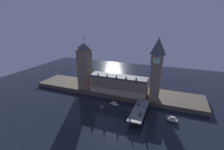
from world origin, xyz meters
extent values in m
plane|color=black|center=(0.00, 0.00, 0.00)|extent=(400.00, 400.00, 0.00)
cube|color=#4C4438|center=(0.00, 39.00, 2.52)|extent=(220.00, 42.00, 5.04)
cube|color=#7F7056|center=(9.26, 29.57, 14.75)|extent=(71.14, 18.15, 19.42)
cube|color=tan|center=(9.26, 20.38, 8.54)|extent=(71.14, 0.20, 6.99)
cube|color=#42474C|center=(9.26, 29.57, 25.66)|extent=(71.14, 16.69, 2.40)
cone|color=#42474C|center=(-14.45, 21.86, 29.00)|extent=(2.40, 2.40, 4.27)
cone|color=#42474C|center=(-2.60, 21.86, 29.00)|extent=(2.40, 2.40, 4.27)
cone|color=#42474C|center=(9.26, 21.86, 29.00)|extent=(2.40, 2.40, 4.27)
cone|color=#42474C|center=(21.11, 21.86, 29.00)|extent=(2.40, 2.40, 4.27)
cone|color=#42474C|center=(32.97, 21.86, 29.00)|extent=(2.40, 2.40, 4.27)
cube|color=#7F7056|center=(53.43, 26.58, 25.90)|extent=(10.16, 10.16, 41.72)
cube|color=#7F7056|center=(53.43, 26.58, 51.75)|extent=(11.98, 11.98, 9.99)
cylinder|color=#B7E5B7|center=(53.43, 20.46, 51.75)|extent=(7.26, 0.25, 7.26)
cylinder|color=#B7E5B7|center=(53.43, 32.69, 51.75)|extent=(7.26, 0.25, 7.26)
cylinder|color=#B7E5B7|center=(59.54, 26.58, 51.75)|extent=(0.25, 7.26, 7.26)
cylinder|color=#B7E5B7|center=(47.31, 26.58, 51.75)|extent=(0.25, 7.26, 7.26)
cube|color=black|center=(53.43, 20.28, 52.30)|extent=(0.36, 0.10, 5.45)
pyramid|color=#42474C|center=(53.43, 26.58, 65.57)|extent=(11.98, 11.98, 17.65)
sphere|color=gold|center=(53.43, 26.58, 75.20)|extent=(1.60, 1.60, 1.60)
cube|color=#7F7056|center=(-37.15, 28.81, 31.12)|extent=(14.63, 14.63, 52.15)
pyramid|color=#42474C|center=(-37.15, 28.81, 60.89)|extent=(14.92, 14.92, 7.39)
cylinder|color=#99999E|center=(-37.15, 28.81, 67.59)|extent=(0.24, 0.24, 6.00)
cube|color=navy|center=(-36.05, 28.81, 69.69)|extent=(2.00, 0.08, 1.20)
cube|color=slate|center=(43.69, -5.00, 6.12)|extent=(12.71, 46.00, 1.40)
cube|color=#4C4438|center=(43.69, -16.50, 2.71)|extent=(10.81, 3.20, 5.42)
cube|color=#4C4438|center=(43.69, -5.00, 2.71)|extent=(10.81, 3.20, 5.42)
cube|color=#4C4438|center=(43.69, 6.50, 2.71)|extent=(10.81, 3.20, 5.42)
cube|color=#235633|center=(40.89, 4.81, 7.34)|extent=(1.88, 4.67, 0.69)
cube|color=black|center=(40.89, 4.81, 7.91)|extent=(1.54, 2.10, 0.45)
cylinder|color=black|center=(40.00, 6.26, 7.14)|extent=(0.22, 0.64, 0.64)
cylinder|color=black|center=(41.78, 6.26, 7.14)|extent=(0.22, 0.64, 0.64)
cylinder|color=black|center=(40.00, 3.36, 7.14)|extent=(0.22, 0.64, 0.64)
cylinder|color=black|center=(41.78, 3.36, 7.14)|extent=(0.22, 0.64, 0.64)
cube|color=#235633|center=(46.48, -14.58, 7.45)|extent=(1.95, 4.79, 0.91)
cube|color=black|center=(46.48, -14.58, 8.13)|extent=(1.60, 2.16, 0.45)
cylinder|color=black|center=(47.41, -16.07, 7.14)|extent=(0.22, 0.64, 0.64)
cylinder|color=black|center=(45.56, -16.07, 7.14)|extent=(0.22, 0.64, 0.64)
cylinder|color=black|center=(47.41, -13.10, 7.14)|extent=(0.22, 0.64, 0.64)
cylinder|color=black|center=(45.56, -13.10, 7.14)|extent=(0.22, 0.64, 0.64)
cube|color=white|center=(46.48, -1.67, 7.42)|extent=(1.95, 4.55, 0.86)
cube|color=black|center=(46.48, -1.67, 8.08)|extent=(1.60, 2.05, 0.45)
cylinder|color=black|center=(47.41, -3.08, 7.14)|extent=(0.22, 0.64, 0.64)
cylinder|color=black|center=(45.56, -3.08, 7.14)|extent=(0.22, 0.64, 0.64)
cylinder|color=black|center=(47.41, -0.26, 7.14)|extent=(0.22, 0.64, 0.64)
cylinder|color=black|center=(45.56, -0.26, 7.14)|extent=(0.22, 0.64, 0.64)
cylinder|color=black|center=(38.09, -15.03, 7.26)|extent=(0.28, 0.28, 0.89)
cylinder|color=brown|center=(38.09, -15.03, 8.07)|extent=(0.38, 0.38, 0.74)
sphere|color=tan|center=(38.09, -15.03, 8.56)|extent=(0.24, 0.24, 0.24)
cylinder|color=black|center=(49.28, -8.98, 7.20)|extent=(0.28, 0.28, 0.77)
cylinder|color=gray|center=(49.28, -8.98, 7.90)|extent=(0.38, 0.38, 0.64)
sphere|color=tan|center=(49.28, -8.98, 8.33)|extent=(0.21, 0.21, 0.21)
cylinder|color=#2D3333|center=(37.69, -19.72, 7.07)|extent=(0.56, 0.56, 0.50)
cylinder|color=#2D3333|center=(37.69, -19.72, 9.90)|extent=(0.18, 0.18, 5.16)
sphere|color=#F9E5A3|center=(37.69, -19.72, 13.03)|extent=(0.60, 0.60, 0.60)
sphere|color=#F9E5A3|center=(37.24, -19.72, 12.68)|extent=(0.44, 0.44, 0.44)
sphere|color=#F9E5A3|center=(38.14, -19.72, 12.68)|extent=(0.44, 0.44, 0.44)
cylinder|color=#2D3333|center=(49.68, -5.00, 7.07)|extent=(0.56, 0.56, 0.50)
cylinder|color=#2D3333|center=(49.68, -5.00, 10.00)|extent=(0.18, 0.18, 5.36)
sphere|color=#F9E5A3|center=(49.68, -5.00, 13.22)|extent=(0.60, 0.60, 0.60)
sphere|color=#F9E5A3|center=(49.23, -5.00, 12.87)|extent=(0.44, 0.44, 0.44)
sphere|color=#F9E5A3|center=(50.13, -5.00, 12.87)|extent=(0.44, 0.44, 0.44)
cylinder|color=#2D3333|center=(37.69, 9.72, 7.07)|extent=(0.56, 0.56, 0.50)
cylinder|color=#2D3333|center=(37.69, 9.72, 9.72)|extent=(0.18, 0.18, 4.80)
sphere|color=#F9E5A3|center=(37.69, 9.72, 12.67)|extent=(0.60, 0.60, 0.60)
sphere|color=#F9E5A3|center=(37.24, 9.72, 12.32)|extent=(0.44, 0.44, 0.44)
sphere|color=#F9E5A3|center=(38.14, 9.72, 12.32)|extent=(0.44, 0.44, 0.44)
ellipsoid|color=#B2A893|center=(12.84, 5.58, 0.90)|extent=(11.54, 5.69, 1.81)
cube|color=tan|center=(12.84, 5.58, 1.73)|extent=(10.10, 4.68, 0.24)
cube|color=#B7B2A8|center=(12.84, 5.58, 2.75)|extent=(5.29, 3.26, 1.81)
ellipsoid|color=white|center=(75.00, -3.29, 1.18)|extent=(10.49, 4.99, 2.36)
cube|color=tan|center=(75.00, -3.29, 2.25)|extent=(9.19, 4.10, 0.24)
cube|color=#B7B2A8|center=(75.00, -3.29, 3.55)|extent=(4.81, 2.86, 2.36)
camera|label=1|loc=(70.68, -146.78, 89.60)|focal=26.00mm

